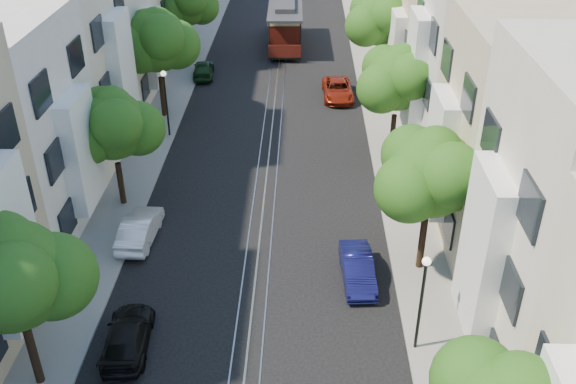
# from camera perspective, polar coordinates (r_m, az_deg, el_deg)

# --- Properties ---
(ground) EXTENTS (200.00, 200.00, 0.00)m
(ground) POSITION_cam_1_polar(r_m,az_deg,el_deg) (45.38, -1.17, 8.17)
(ground) COLOR black
(ground) RESTS_ON ground
(sidewalk_east) EXTENTS (2.50, 80.00, 0.12)m
(sidewalk_east) POSITION_cam_1_polar(r_m,az_deg,el_deg) (45.62, 8.06, 8.08)
(sidewalk_east) COLOR gray
(sidewalk_east) RESTS_ON ground
(sidewalk_west) EXTENTS (2.50, 80.00, 0.12)m
(sidewalk_west) POSITION_cam_1_polar(r_m,az_deg,el_deg) (46.24, -10.27, 8.20)
(sidewalk_west) COLOR gray
(sidewalk_west) RESTS_ON ground
(rail_left) EXTENTS (0.06, 80.00, 0.02)m
(rail_left) POSITION_cam_1_polar(r_m,az_deg,el_deg) (45.41, -1.87, 8.19)
(rail_left) COLOR gray
(rail_left) RESTS_ON ground
(rail_slot) EXTENTS (0.06, 80.00, 0.02)m
(rail_slot) POSITION_cam_1_polar(r_m,az_deg,el_deg) (45.38, -1.17, 8.18)
(rail_slot) COLOR gray
(rail_slot) RESTS_ON ground
(rail_right) EXTENTS (0.06, 80.00, 0.02)m
(rail_right) POSITION_cam_1_polar(r_m,az_deg,el_deg) (45.36, -0.47, 8.18)
(rail_right) COLOR gray
(rail_right) RESTS_ON ground
(lane_line) EXTENTS (0.08, 80.00, 0.01)m
(lane_line) POSITION_cam_1_polar(r_m,az_deg,el_deg) (45.38, -1.17, 8.18)
(lane_line) COLOR tan
(lane_line) RESTS_ON ground
(townhouses_east) EXTENTS (7.75, 72.00, 12.00)m
(townhouses_east) POSITION_cam_1_polar(r_m,az_deg,el_deg) (44.64, 14.63, 13.88)
(townhouses_east) COLOR beige
(townhouses_east) RESTS_ON ground
(townhouses_west) EXTENTS (7.75, 72.00, 11.76)m
(townhouses_west) POSITION_cam_1_polar(r_m,az_deg,el_deg) (45.70, -16.75, 13.83)
(townhouses_west) COLOR silver
(townhouses_west) RESTS_ON ground
(tree_e_b) EXTENTS (4.93, 4.08, 6.68)m
(tree_e_b) POSITION_cam_1_polar(r_m,az_deg,el_deg) (26.66, 12.71, 1.45)
(tree_e_b) COLOR black
(tree_e_b) RESTS_ON ground
(tree_e_c) EXTENTS (4.84, 3.99, 6.52)m
(tree_e_c) POSITION_cam_1_polar(r_m,az_deg,el_deg) (36.57, 9.81, 9.75)
(tree_e_c) COLOR black
(tree_e_c) RESTS_ON ground
(tree_e_d) EXTENTS (5.01, 4.16, 6.85)m
(tree_e_d) POSITION_cam_1_polar(r_m,az_deg,el_deg) (46.85, 8.15, 14.92)
(tree_e_d) COLOR black
(tree_e_d) RESTS_ON ground
(tree_w_a) EXTENTS (4.93, 4.08, 6.68)m
(tree_w_a) POSITION_cam_1_polar(r_m,az_deg,el_deg) (22.26, -23.21, -7.04)
(tree_w_a) COLOR black
(tree_w_a) RESTS_ON ground
(tree_w_b) EXTENTS (4.72, 3.87, 6.27)m
(tree_w_b) POSITION_cam_1_polar(r_m,az_deg,el_deg) (32.05, -15.28, 5.61)
(tree_w_b) COLOR black
(tree_w_b) RESTS_ON ground
(tree_w_c) EXTENTS (5.13, 4.28, 7.09)m
(tree_w_c) POSITION_cam_1_polar(r_m,az_deg,el_deg) (41.75, -11.52, 12.93)
(tree_w_c) COLOR black
(tree_w_c) RESTS_ON ground
(tree_w_d) EXTENTS (4.84, 3.99, 6.52)m
(tree_w_d) POSITION_cam_1_polar(r_m,az_deg,el_deg) (52.25, -9.01, 16.20)
(tree_w_d) COLOR black
(tree_w_d) RESTS_ON ground
(lamp_east) EXTENTS (0.32, 0.32, 4.16)m
(lamp_east) POSITION_cam_1_polar(r_m,az_deg,el_deg) (23.48, 11.88, -8.54)
(lamp_east) COLOR black
(lamp_east) RESTS_ON ground
(lamp_west) EXTENTS (0.32, 0.32, 4.16)m
(lamp_west) POSITION_cam_1_polar(r_m,az_deg,el_deg) (39.58, -10.85, 8.57)
(lamp_west) COLOR black
(lamp_west) RESTS_ON ground
(cable_car) EXTENTS (2.97, 9.08, 3.47)m
(cable_car) POSITION_cam_1_polar(r_m,az_deg,el_deg) (56.05, -0.24, 14.86)
(cable_car) COLOR black
(cable_car) RESTS_ON ground
(parked_car_e_mid) EXTENTS (1.50, 3.75, 1.21)m
(parked_car_e_mid) POSITION_cam_1_polar(r_m,az_deg,el_deg) (27.78, 6.21, -6.79)
(parked_car_e_mid) COLOR #0D0E42
(parked_car_e_mid) RESTS_ON ground
(parked_car_e_far) EXTENTS (2.19, 4.47, 1.22)m
(parked_car_e_far) POSITION_cam_1_polar(r_m,az_deg,el_deg) (45.68, 4.45, 9.06)
(parked_car_e_far) COLOR maroon
(parked_car_e_far) RESTS_ON ground
(parked_car_w_near) EXTENTS (1.87, 4.07, 1.15)m
(parked_car_w_near) POSITION_cam_1_polar(r_m,az_deg,el_deg) (25.28, -14.07, -12.31)
(parked_car_w_near) COLOR black
(parked_car_w_near) RESTS_ON ground
(parked_car_w_mid) EXTENTS (1.55, 3.96, 1.28)m
(parked_car_w_mid) POSITION_cam_1_polar(r_m,az_deg,el_deg) (30.84, -13.03, -3.17)
(parked_car_w_mid) COLOR silver
(parked_car_w_mid) RESTS_ON ground
(parked_car_w_far) EXTENTS (1.78, 3.83, 1.27)m
(parked_car_w_far) POSITION_cam_1_polar(r_m,az_deg,el_deg) (49.77, -7.53, 10.79)
(parked_car_w_far) COLOR black
(parked_car_w_far) RESTS_ON ground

